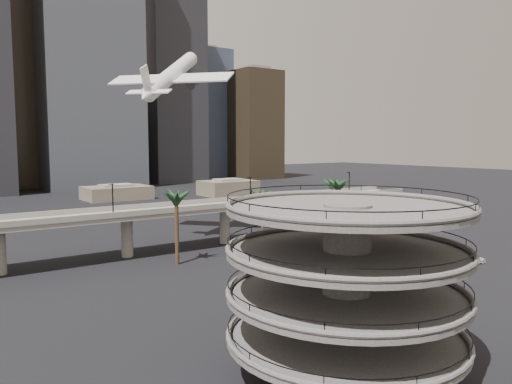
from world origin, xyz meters
TOP-DOWN VIEW (x-y plane):
  - ground at (0.00, 0.00)m, footprint 700.00×700.00m
  - parking_ramp at (-13.00, -4.00)m, footprint 22.20×22.20m
  - overpass at (0.00, 55.00)m, footprint 130.00×9.30m
  - palm_trees at (21.48, 47.47)m, footprint 54.40×18.40m
  - low_buildings at (6.89, 142.30)m, footprint 135.00×27.50m
  - skyline at (15.12, 217.08)m, footprint 269.00×86.00m
  - airborne_jet at (4.84, 67.05)m, footprint 25.38×24.88m
  - car_a at (-9.99, 12.63)m, footprint 4.11×2.15m
  - car_b at (16.71, 14.09)m, footprint 4.82×2.42m
  - car_c at (37.45, 13.30)m, footprint 5.70×3.03m

SIDE VIEW (x-z plane):
  - ground at x=0.00m, z-range 0.00..0.00m
  - car_a at x=-9.99m, z-range 0.00..1.34m
  - car_b at x=16.71m, z-range 0.00..1.52m
  - car_c at x=37.45m, z-range 0.00..1.57m
  - low_buildings at x=6.89m, z-range -0.54..6.26m
  - overpass at x=0.00m, z-range -0.01..14.69m
  - parking_ramp at x=-13.00m, z-range 1.16..18.51m
  - palm_trees at x=21.48m, z-range 4.30..18.30m
  - airborne_jet at x=4.84m, z-range 28.51..44.57m
  - skyline at x=15.12m, z-range -18.06..116.81m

